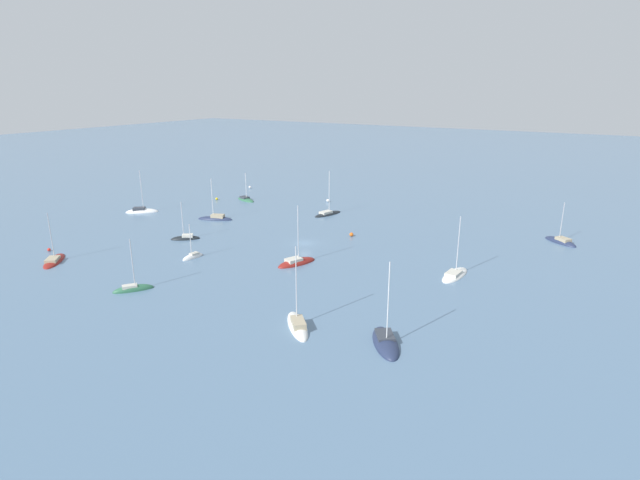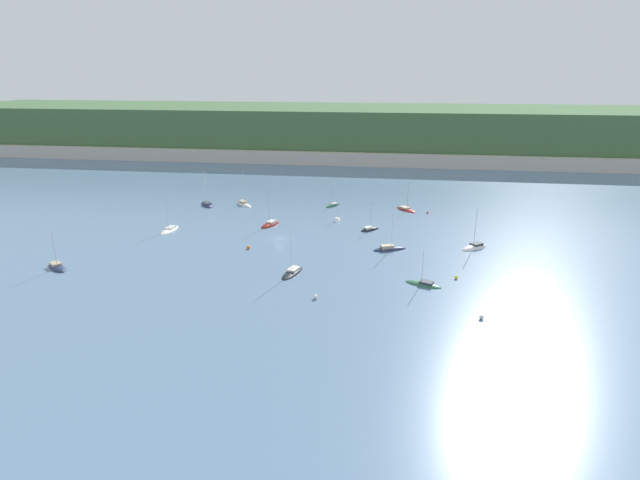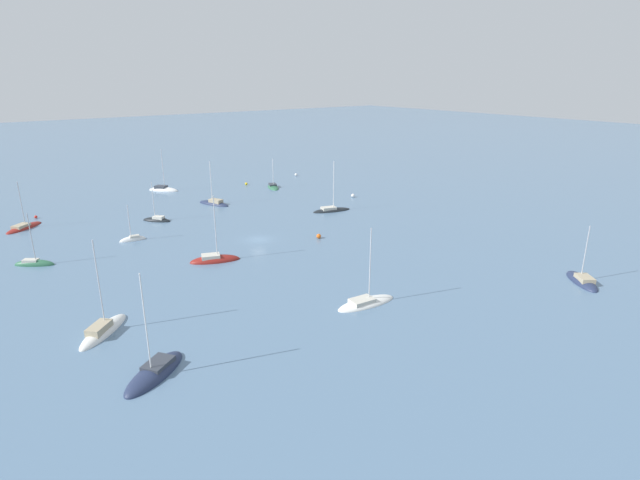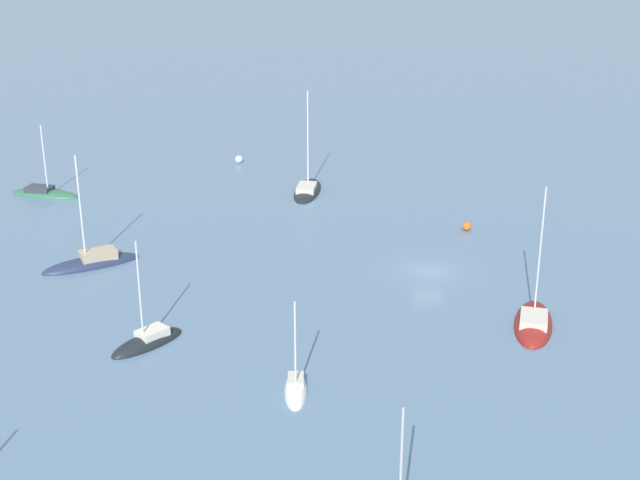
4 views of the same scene
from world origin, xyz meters
name	(u,v)px [view 4 (image 4 of 4)]	position (x,y,z in m)	size (l,w,h in m)	color
ground_plane	(429,271)	(0.00, 0.00, 0.00)	(600.00, 600.00, 0.00)	slate
sailboat_0	(307,191)	(7.91, -23.15, 0.11)	(4.86, 9.18, 11.63)	black
sailboat_1	(92,264)	(28.91, -4.98, 0.13)	(8.88, 5.50, 10.79)	#232D4C
sailboat_5	(148,343)	(23.27, 10.51, 0.10)	(5.98, 5.49, 8.80)	black
sailboat_6	(296,391)	(13.33, 18.46, 0.08)	(1.96, 4.75, 7.43)	white
sailboat_7	(45,194)	(36.19, -25.54, 0.09)	(8.11, 5.17, 8.37)	#2D6647
sailboat_10	(533,325)	(-5.32, 11.17, 0.09)	(5.53, 8.46, 11.73)	maroon
mooring_buoy_2	(239,159)	(14.88, -35.36, 0.45)	(0.89, 0.89, 0.89)	white
mooring_buoy_3	(467,226)	(-6.01, -9.32, 0.43)	(0.86, 0.86, 0.86)	orange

